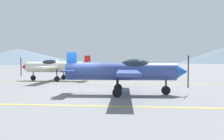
% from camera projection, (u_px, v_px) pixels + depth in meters
% --- Properties ---
extents(ground_plane, '(400.00, 400.00, 0.00)m').
position_uv_depth(ground_plane, '(78.00, 94.00, 13.58)').
color(ground_plane, slate).
extents(apron_line_near, '(80.00, 0.16, 0.01)m').
position_uv_depth(apron_line_near, '(59.00, 105.00, 10.14)').
color(apron_line_near, yellow).
rests_on(apron_line_near, ground_plane).
extents(apron_line_far, '(80.00, 0.16, 0.01)m').
position_uv_depth(apron_line_far, '(97.00, 83.00, 20.56)').
color(apron_line_far, yellow).
rests_on(apron_line_far, ground_plane).
extents(airplane_near, '(7.21, 8.31, 2.49)m').
position_uv_depth(airplane_near, '(126.00, 71.00, 13.34)').
color(airplane_near, '#33478C').
rests_on(airplane_near, ground_plane).
extents(airplane_mid, '(7.17, 8.28, 2.49)m').
position_uv_depth(airplane_mid, '(56.00, 67.00, 22.53)').
color(airplane_mid, silver).
rests_on(airplane_mid, ground_plane).
extents(hill_left, '(74.35, 74.35, 8.93)m').
position_uv_depth(hill_left, '(18.00, 56.00, 133.28)').
color(hill_left, slate).
rests_on(hill_left, ground_plane).
extents(hill_centerleft, '(62.48, 62.48, 11.20)m').
position_uv_depth(hill_centerleft, '(224.00, 55.00, 156.92)').
color(hill_centerleft, slate).
rests_on(hill_centerleft, ground_plane).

